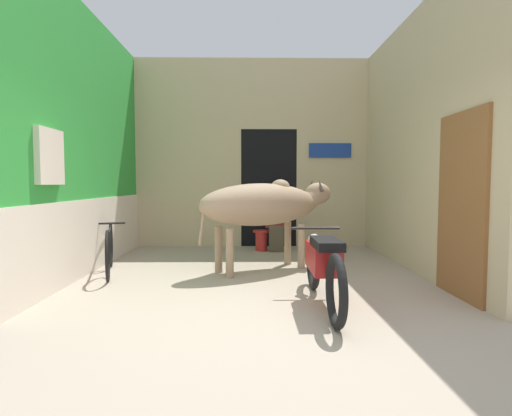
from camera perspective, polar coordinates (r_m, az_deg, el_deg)
The scene contains 9 objects.
ground_plane at distance 3.85m, azimuth -0.31°, elevation -16.19°, with size 30.00×30.00×0.00m, color tan.
wall_left_shopfront at distance 6.39m, azimuth -23.30°, elevation 8.18°, with size 0.25×4.56×3.82m.
wall_back_with_doorway at distance 8.45m, azimuth 0.29°, elevation 5.89°, with size 4.73×0.93×3.82m.
wall_right_with_door at distance 6.39m, azimuth 22.29°, elevation 8.53°, with size 0.22×4.56×3.82m.
cow at distance 5.93m, azimuth 1.43°, elevation 0.44°, with size 2.22×1.54×1.37m.
motorcycle_near at distance 4.32m, azimuth 9.55°, elevation -7.87°, with size 0.58×2.00×0.78m.
bicycle at distance 6.15m, azimuth -20.21°, elevation -5.51°, with size 0.60×1.63×0.70m.
shopkeeper_seated at distance 7.68m, azimuth 2.87°, elevation -1.63°, with size 0.39×0.34×1.15m.
plastic_stool at distance 7.70m, azimuth 0.77°, elevation -4.55°, with size 0.32×0.32×0.39m.
Camera 1 is at (-0.03, -3.62, 1.30)m, focal length 28.00 mm.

